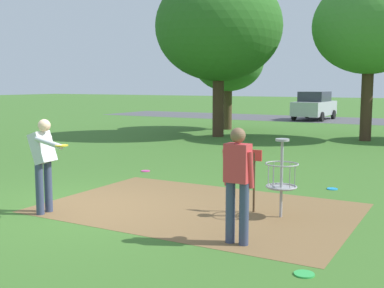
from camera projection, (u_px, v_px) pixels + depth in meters
ground_plane at (80, 208)px, 9.18m from camera, size 160.00×160.00×0.00m
dirt_tee_pad at (199, 208)px, 9.18m from camera, size 5.68×3.84×0.01m
disc_golf_basket at (278, 175)px, 8.50m from camera, size 0.98×0.58×1.39m
player_foreground_watching at (238, 179)px, 7.02m from camera, size 0.47×0.41×1.71m
player_throwing at (44, 159)px, 8.70m from camera, size 1.13×0.45×1.71m
frisbee_near_basket at (146, 171)px, 13.05m from camera, size 0.24×0.24×0.02m
frisbee_by_tee at (304, 274)px, 5.97m from camera, size 0.25×0.25×0.02m
frisbee_mid_grass at (332, 189)px, 10.82m from camera, size 0.24×0.24×0.02m
tree_near_left at (370, 26)px, 19.57m from camera, size 4.57×4.57×6.61m
tree_near_right at (219, 27)px, 21.15m from camera, size 5.53×5.53×7.15m
tree_mid_center at (228, 61)px, 24.75m from camera, size 3.63×3.63×5.04m
parking_lot_strip at (352, 121)px, 31.19m from camera, size 36.00×6.00×0.01m
parked_car_leftmost at (314, 106)px, 31.86m from camera, size 2.12×4.28×1.84m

